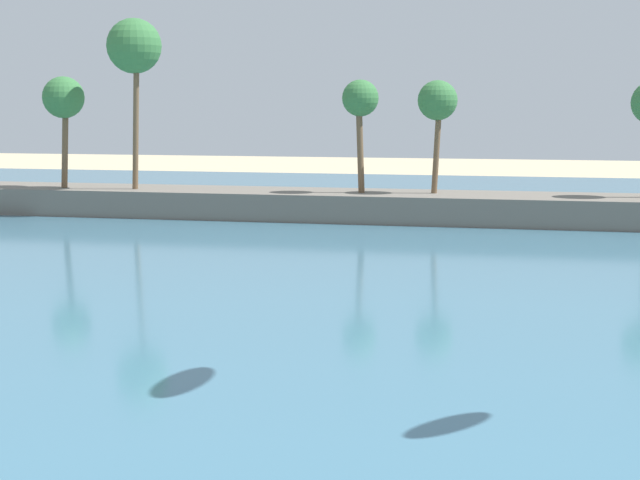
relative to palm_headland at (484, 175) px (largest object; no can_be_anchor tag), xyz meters
The scene contains 2 objects.
sea 5.91m from the palm_headland, 123.60° to the right, with size 220.00×88.78×0.06m, color teal.
palm_headland is the anchor object (origin of this frame).
Camera 1 is at (6.07, -3.96, 7.46)m, focal length 55.28 mm.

